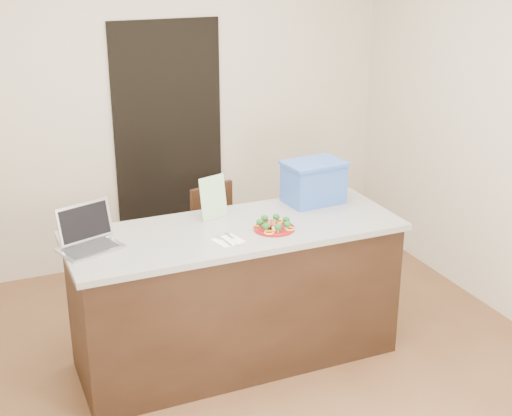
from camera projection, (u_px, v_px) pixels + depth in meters
name	position (u px, v px, depth m)	size (l,w,h in m)	color
ground	(251.00, 377.00, 4.47)	(4.00, 4.00, 0.00)	brown
room_shell	(251.00, 126.00, 3.90)	(4.00, 4.00, 4.00)	white
doorway	(169.00, 144.00, 5.86)	(0.90, 0.02, 2.00)	black
island	(236.00, 294.00, 4.53)	(2.06, 0.76, 0.92)	black
plate	(274.00, 228.00, 4.34)	(0.25, 0.25, 0.02)	maroon
meatballs	(273.00, 225.00, 4.32)	(0.09, 0.10, 0.04)	brown
broccoli	(274.00, 222.00, 4.32)	(0.21, 0.21, 0.04)	#13481A
pepper_rings	(274.00, 227.00, 4.33)	(0.21, 0.21, 0.01)	yellow
napkin	(228.00, 241.00, 4.17)	(0.15, 0.15, 0.01)	white
fork	(224.00, 240.00, 4.17)	(0.04, 0.16, 0.00)	#B6B6BA
knife	(234.00, 240.00, 4.16)	(0.03, 0.20, 0.01)	white
yogurt_bottle	(274.00, 230.00, 4.26)	(0.03, 0.03, 0.06)	beige
laptop	(88.00, 236.00, 4.08)	(0.39, 0.36, 0.24)	#ABABAF
leaflet	(213.00, 197.00, 4.47)	(0.19, 0.00, 0.28)	white
blue_box	(314.00, 182.00, 4.74)	(0.41, 0.31, 0.28)	#325AB7
chair	(217.00, 234.00, 5.39)	(0.47, 0.48, 0.85)	#381E11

